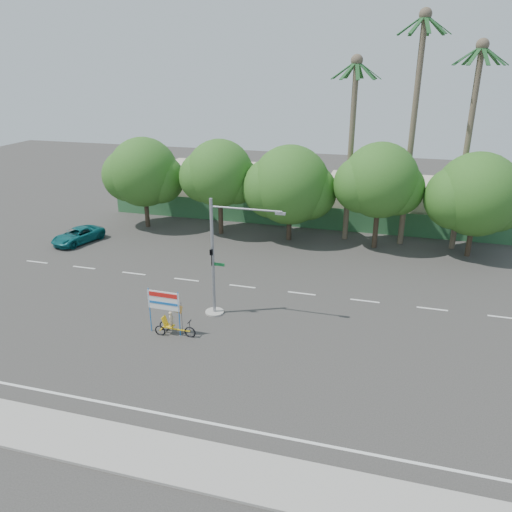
# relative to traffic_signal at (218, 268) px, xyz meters

# --- Properties ---
(ground) EXTENTS (120.00, 120.00, 0.00)m
(ground) POSITION_rel_traffic_signal_xyz_m (2.20, -3.98, -2.92)
(ground) COLOR #33302D
(ground) RESTS_ON ground
(sidewalk_near) EXTENTS (50.00, 2.40, 0.12)m
(sidewalk_near) POSITION_rel_traffic_signal_xyz_m (2.20, -11.48, -2.86)
(sidewalk_near) COLOR gray
(sidewalk_near) RESTS_ON ground
(fence) EXTENTS (38.00, 0.08, 2.00)m
(fence) POSITION_rel_traffic_signal_xyz_m (2.20, 17.52, -1.92)
(fence) COLOR #336B3D
(fence) RESTS_ON ground
(building_left) EXTENTS (12.00, 8.00, 4.00)m
(building_left) POSITION_rel_traffic_signal_xyz_m (-7.80, 22.02, -0.92)
(building_left) COLOR beige
(building_left) RESTS_ON ground
(building_right) EXTENTS (14.00, 8.00, 3.60)m
(building_right) POSITION_rel_traffic_signal_xyz_m (10.20, 22.02, -1.12)
(building_right) COLOR beige
(building_right) RESTS_ON ground
(tree_far_left) EXTENTS (7.14, 6.00, 7.96)m
(tree_far_left) POSITION_rel_traffic_signal_xyz_m (-11.85, 14.02, 1.84)
(tree_far_left) COLOR #473828
(tree_far_left) RESTS_ON ground
(tree_left) EXTENTS (6.66, 5.60, 8.07)m
(tree_left) POSITION_rel_traffic_signal_xyz_m (-4.85, 14.02, 2.14)
(tree_left) COLOR #473828
(tree_left) RESTS_ON ground
(tree_center) EXTENTS (7.62, 6.40, 7.85)m
(tree_center) POSITION_rel_traffic_signal_xyz_m (1.14, 14.02, 1.55)
(tree_center) COLOR #473828
(tree_center) RESTS_ON ground
(tree_right) EXTENTS (6.90, 5.80, 8.36)m
(tree_right) POSITION_rel_traffic_signal_xyz_m (8.15, 14.02, 2.32)
(tree_right) COLOR #473828
(tree_right) RESTS_ON ground
(tree_far_right) EXTENTS (7.38, 6.20, 7.94)m
(tree_far_right) POSITION_rel_traffic_signal_xyz_m (15.15, 14.02, 1.73)
(tree_far_right) COLOR #473828
(tree_far_right) RESTS_ON ground
(palm_tall) EXTENTS (3.73, 3.79, 17.45)m
(palm_tall) POSITION_rel_traffic_signal_xyz_m (10.20, 15.52, 7.55)
(palm_tall) COLOR #70604C
(palm_tall) RESTS_ON ground
(palm_mid) EXTENTS (3.73, 3.79, 15.45)m
(palm_mid) POSITION_rel_traffic_signal_xyz_m (14.20, 15.52, 6.48)
(palm_mid) COLOR #70604C
(palm_mid) RESTS_ON ground
(palm_short) EXTENTS (3.73, 3.79, 14.45)m
(palm_short) POSITION_rel_traffic_signal_xyz_m (5.70, 15.52, 5.94)
(palm_short) COLOR #70604C
(palm_short) RESTS_ON ground
(traffic_signal) EXTENTS (4.72, 1.10, 7.00)m
(traffic_signal) POSITION_rel_traffic_signal_xyz_m (0.00, 0.00, 0.00)
(traffic_signal) COLOR gray
(traffic_signal) RESTS_ON ground
(trike_billboard) EXTENTS (2.70, 0.63, 2.65)m
(trike_billboard) POSITION_rel_traffic_signal_xyz_m (-1.81, -2.95, -1.85)
(trike_billboard) COLOR black
(trike_billboard) RESTS_ON ground
(pickup_truck) EXTENTS (3.24, 4.84, 1.23)m
(pickup_truck) POSITION_rel_traffic_signal_xyz_m (-15.32, 8.58, -2.30)
(pickup_truck) COLOR #0D5D60
(pickup_truck) RESTS_ON ground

